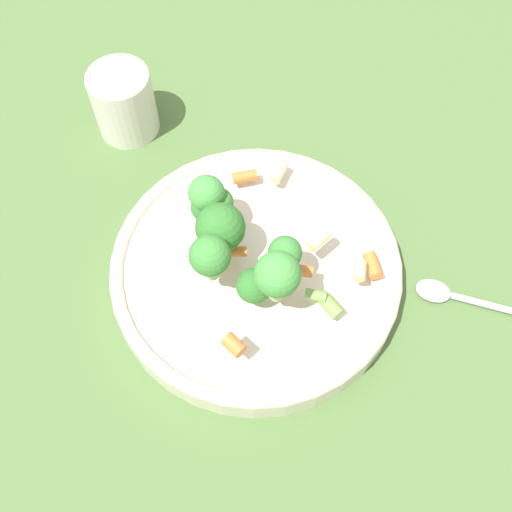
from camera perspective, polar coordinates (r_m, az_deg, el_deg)
The scene contains 5 objects.
ground_plane at distance 0.63m, azimuth 0.00°, elevation -2.14°, with size 3.00×3.00×0.00m, color #4C6B38.
bowl at distance 0.61m, azimuth 0.00°, elevation -1.27°, with size 0.29×0.29×0.04m.
pasta_salad at distance 0.55m, azimuth -1.58°, elevation 1.31°, with size 0.19×0.18×0.09m.
cup at distance 0.73m, azimuth -12.50°, elevation 14.16°, with size 0.07×0.07×0.08m.
spoon at distance 0.65m, azimuth 20.16°, elevation -4.10°, with size 0.16×0.14×0.01m.
Camera 1 is at (0.24, -0.16, 0.56)m, focal length 42.00 mm.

